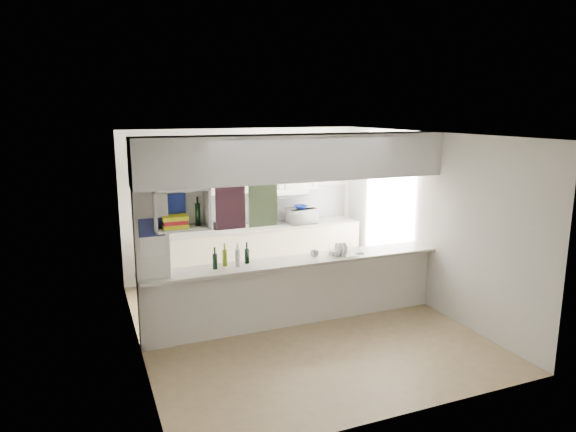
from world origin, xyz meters
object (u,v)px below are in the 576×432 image
dish_rack (343,250)px  wine_bottles (231,258)px  bowl (301,207)px  microwave (302,216)px

dish_rack → wine_bottles: (-1.58, 0.10, 0.04)m
bowl → dish_rack: bowl is taller
bowl → dish_rack: size_ratio=0.62×
microwave → dish_rack: size_ratio=1.30×
microwave → bowl: bearing=6.2°
wine_bottles → bowl: bearing=47.3°
bowl → wine_bottles: 2.73m
microwave → bowl: (-0.03, -0.01, 0.16)m
dish_rack → bowl: bearing=87.8°
microwave → wine_bottles: wine_bottles is taller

